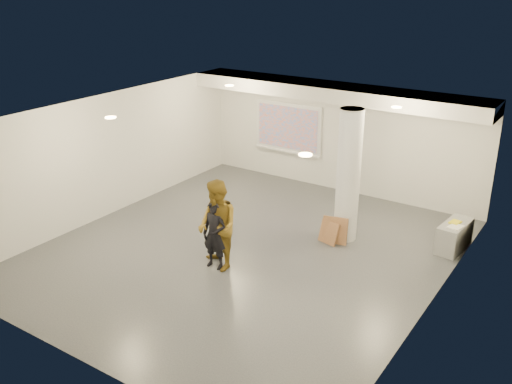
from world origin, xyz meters
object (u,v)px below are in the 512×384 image
Objects in this scene: credenza at (454,236)px; woman at (215,235)px; column at (348,176)px; projection_screen at (288,128)px; man at (218,225)px.

credenza is 0.73× the size of woman.
credenza is at bearing 19.78° from column.
column is 1.43× the size of projection_screen.
projection_screen reaches higher than man.
column reaches higher than woman.
projection_screen is 1.12× the size of man.
woman is at bearing -129.79° from man.
projection_screen is 1.44× the size of woman.
column is 2.05× the size of woman.
woman is at bearing -74.66° from projection_screen.
man is at bearing -131.57° from credenza.
projection_screen is at bearing 134.47° from man.
man is (1.53, -5.35, -0.59)m from projection_screen.
credenza is (2.22, 0.80, -1.19)m from column.
credenza is (5.32, -1.85, -1.22)m from projection_screen.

